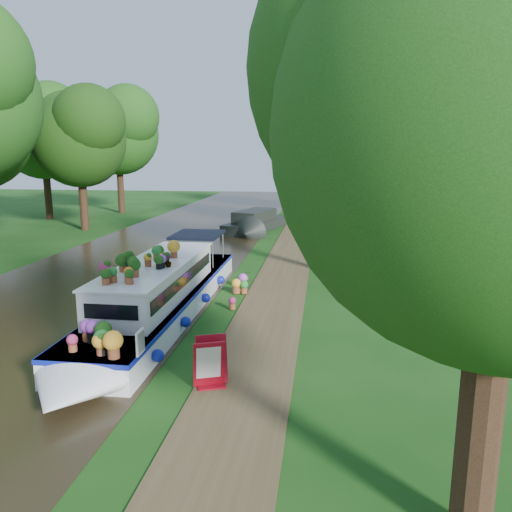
{
  "coord_description": "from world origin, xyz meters",
  "views": [
    {
      "loc": [
        2.91,
        -18.29,
        5.22
      ],
      "look_at": [
        0.32,
        0.46,
        1.3
      ],
      "focal_mm": 35.0,
      "sensor_mm": 36.0,
      "label": 1
    }
  ],
  "objects_px": {
    "second_boat": "(255,223)",
    "pedestrian_pink": "(312,208)",
    "plant_boat": "(158,294)",
    "pedestrian_dark": "(306,215)",
    "sandwich_board": "(210,364)"
  },
  "relations": [
    {
      "from": "pedestrian_dark",
      "to": "pedestrian_pink",
      "type": "bearing_deg",
      "value": 79.98
    },
    {
      "from": "sandwich_board",
      "to": "pedestrian_dark",
      "type": "xyz_separation_m",
      "value": [
        1.2,
        25.25,
        0.34
      ]
    },
    {
      "from": "second_boat",
      "to": "pedestrian_dark",
      "type": "distance_m",
      "value": 4.1
    },
    {
      "from": "plant_boat",
      "to": "pedestrian_dark",
      "type": "distance_m",
      "value": 21.26
    },
    {
      "from": "plant_boat",
      "to": "pedestrian_dark",
      "type": "bearing_deg",
      "value": 79.43
    },
    {
      "from": "second_boat",
      "to": "sandwich_board",
      "type": "height_order",
      "value": "second_boat"
    },
    {
      "from": "plant_boat",
      "to": "sandwich_board",
      "type": "relative_size",
      "value": 11.99
    },
    {
      "from": "sandwich_board",
      "to": "pedestrian_pink",
      "type": "relative_size",
      "value": 0.59
    },
    {
      "from": "second_boat",
      "to": "sandwich_board",
      "type": "xyz_separation_m",
      "value": [
        2.2,
        -22.98,
        -0.04
      ]
    },
    {
      "from": "plant_boat",
      "to": "pedestrian_pink",
      "type": "relative_size",
      "value": 7.03
    },
    {
      "from": "second_boat",
      "to": "pedestrian_pink",
      "type": "height_order",
      "value": "pedestrian_pink"
    },
    {
      "from": "pedestrian_pink",
      "to": "sandwich_board",
      "type": "bearing_deg",
      "value": -93.71
    },
    {
      "from": "pedestrian_dark",
      "to": "sandwich_board",
      "type": "bearing_deg",
      "value": -99.02
    },
    {
      "from": "sandwich_board",
      "to": "pedestrian_pink",
      "type": "height_order",
      "value": "pedestrian_pink"
    },
    {
      "from": "plant_boat",
      "to": "pedestrian_dark",
      "type": "height_order",
      "value": "plant_boat"
    }
  ]
}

